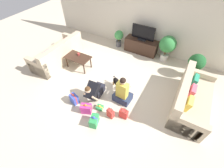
# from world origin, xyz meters

# --- Properties ---
(ground_plane) EXTENTS (16.00, 16.00, 0.00)m
(ground_plane) POSITION_xyz_m (0.00, 0.00, 0.00)
(ground_plane) COLOR beige
(wall_back) EXTENTS (8.40, 0.06, 2.60)m
(wall_back) POSITION_xyz_m (0.00, 2.63, 1.30)
(wall_back) COLOR beige
(wall_back) RESTS_ON ground_plane
(sofa_left) EXTENTS (0.88, 2.05, 0.88)m
(sofa_left) POSITION_xyz_m (-2.41, 0.17, 0.32)
(sofa_left) COLOR #C6B293
(sofa_left) RESTS_ON ground_plane
(sofa_right) EXTENTS (0.88, 2.05, 0.88)m
(sofa_right) POSITION_xyz_m (2.41, 0.38, 0.32)
(sofa_right) COLOR #C6B293
(sofa_right) RESTS_ON ground_plane
(coffee_table) EXTENTS (0.91, 0.53, 0.47)m
(coffee_table) POSITION_xyz_m (-1.49, 0.25, 0.41)
(coffee_table) COLOR #382319
(coffee_table) RESTS_ON ground_plane
(tv_console) EXTENTS (1.33, 0.47, 0.57)m
(tv_console) POSITION_xyz_m (0.14, 2.32, 0.28)
(tv_console) COLOR #382319
(tv_console) RESTS_ON ground_plane
(tv) EXTENTS (0.92, 0.20, 0.59)m
(tv) POSITION_xyz_m (0.14, 2.32, 0.82)
(tv) COLOR black
(tv) RESTS_ON tv_console
(potted_plant_back_right) EXTENTS (0.62, 0.62, 1.00)m
(potted_plant_back_right) POSITION_xyz_m (1.16, 2.27, 0.64)
(potted_plant_back_right) COLOR beige
(potted_plant_back_right) RESTS_ON ground_plane
(potted_plant_back_left) EXTENTS (0.38, 0.38, 0.71)m
(potted_plant_back_left) POSITION_xyz_m (-0.87, 2.27, 0.44)
(potted_plant_back_left) COLOR #4C4C51
(potted_plant_back_left) RESTS_ON ground_plane
(potted_plant_corner_right) EXTENTS (0.53, 0.53, 0.91)m
(potted_plant_corner_right) POSITION_xyz_m (2.26, 1.76, 0.58)
(potted_plant_corner_right) COLOR #A36042
(potted_plant_corner_right) RESTS_ON ground_plane
(person_kneeling) EXTENTS (0.36, 0.80, 0.77)m
(person_kneeling) POSITION_xyz_m (-0.15, -0.69, 0.33)
(person_kneeling) COLOR #23232D
(person_kneeling) RESTS_ON ground_plane
(person_sitting) EXTENTS (0.54, 0.50, 0.96)m
(person_sitting) POSITION_xyz_m (0.62, -0.37, 0.34)
(person_sitting) COLOR #283351
(person_sitting) RESTS_ON ground_plane
(dog) EXTENTS (0.48, 0.40, 0.37)m
(dog) POSITION_xyz_m (0.25, -0.00, 0.24)
(dog) COLOR black
(dog) RESTS_ON ground_plane
(gift_box_a) EXTENTS (0.21, 0.19, 0.16)m
(gift_box_a) POSITION_xyz_m (0.20, -0.98, 0.05)
(gift_box_a) COLOR #2D934C
(gift_box_a) RESTS_ON ground_plane
(gift_box_b) EXTENTS (0.29, 0.24, 0.36)m
(gift_box_b) POSITION_xyz_m (-0.59, -1.14, 0.15)
(gift_box_b) COLOR #3D51BC
(gift_box_b) RESTS_ON ground_plane
(gift_box_c) EXTENTS (0.26, 0.35, 0.35)m
(gift_box_c) POSITION_xyz_m (0.34, -1.45, 0.15)
(gift_box_c) COLOR #2D934C
(gift_box_c) RESTS_ON ground_plane
(gift_box_d) EXTENTS (0.34, 0.29, 0.35)m
(gift_box_d) POSITION_xyz_m (-0.08, -1.24, 0.15)
(gift_box_d) COLOR #CC3389
(gift_box_d) RESTS_ON ground_plane
(gift_bag_a) EXTENTS (0.21, 0.15, 0.31)m
(gift_bag_a) POSITION_xyz_m (0.60, -1.05, 0.15)
(gift_bag_a) COLOR red
(gift_bag_a) RESTS_ON ground_plane
(gift_bag_b) EXTENTS (0.24, 0.15, 0.31)m
(gift_bag_b) POSITION_xyz_m (0.92, -0.87, 0.14)
(gift_bag_b) COLOR red
(gift_bag_b) RESTS_ON ground_plane
(mug) EXTENTS (0.12, 0.08, 0.09)m
(mug) POSITION_xyz_m (-1.52, 0.35, 0.52)
(mug) COLOR #B23D38
(mug) RESTS_ON coffee_table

